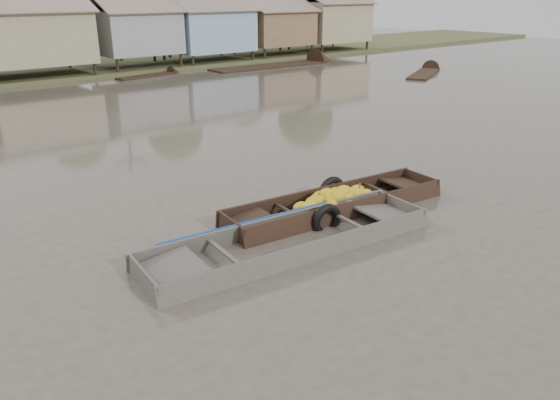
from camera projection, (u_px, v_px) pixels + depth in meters
ground at (323, 240)px, 12.55m from camera, size 120.00×120.00×0.00m
riverbank at (28, 27)px, 36.28m from camera, size 120.00×12.47×10.22m
banana_boat at (334, 204)px, 14.16m from camera, size 6.42×2.19×0.90m
viewer_boat at (290, 244)px, 12.27m from camera, size 7.09×2.54×0.56m
distant_boats at (173, 81)px, 34.99m from camera, size 48.21×13.82×0.35m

